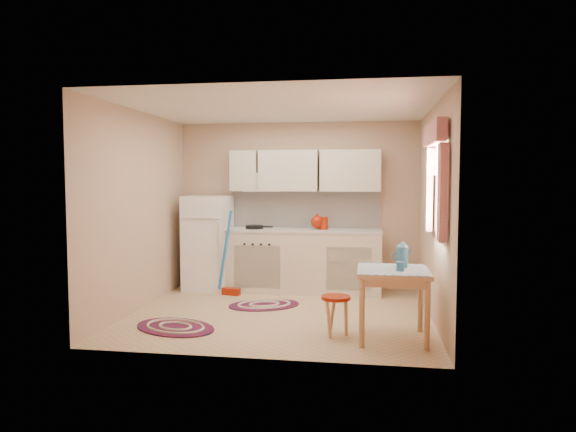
% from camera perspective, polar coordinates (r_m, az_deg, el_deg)
% --- Properties ---
extents(room_shell, '(3.64, 3.60, 2.52)m').
position_cam_1_polar(room_shell, '(6.40, 0.84, 3.67)').
color(room_shell, tan).
rests_on(room_shell, ground).
extents(fridge, '(0.65, 0.60, 1.40)m').
position_cam_1_polar(fridge, '(7.77, -8.88, -2.95)').
color(fridge, white).
rests_on(fridge, ground).
extents(broom, '(0.30, 0.17, 1.20)m').
position_cam_1_polar(broom, '(7.32, -6.37, -4.13)').
color(broom, blue).
rests_on(broom, ground).
extents(base_cabinets, '(2.25, 0.60, 0.88)m').
position_cam_1_polar(base_cabinets, '(7.55, 1.72, -5.09)').
color(base_cabinets, beige).
rests_on(base_cabinets, ground).
extents(countertop, '(2.27, 0.62, 0.04)m').
position_cam_1_polar(countertop, '(7.49, 1.72, -1.61)').
color(countertop, beige).
rests_on(countertop, base_cabinets).
extents(frying_pan, '(0.28, 0.28, 0.05)m').
position_cam_1_polar(frying_pan, '(7.56, -3.75, -1.23)').
color(frying_pan, black).
rests_on(frying_pan, countertop).
extents(red_kettle, '(0.25, 0.24, 0.21)m').
position_cam_1_polar(red_kettle, '(7.46, 3.29, -0.67)').
color(red_kettle, '#971B05').
rests_on(red_kettle, countertop).
extents(red_canister, '(0.14, 0.14, 0.16)m').
position_cam_1_polar(red_canister, '(7.45, 3.98, -0.88)').
color(red_canister, '#971B05').
rests_on(red_canister, countertop).
extents(table, '(0.72, 0.72, 0.72)m').
position_cam_1_polar(table, '(5.43, 11.55, -9.62)').
color(table, tan).
rests_on(table, ground).
extents(stool, '(0.40, 0.40, 0.42)m').
position_cam_1_polar(stool, '(5.51, 5.32, -10.97)').
color(stool, '#971B05').
rests_on(stool, ground).
extents(coffee_pot, '(0.17, 0.15, 0.30)m').
position_cam_1_polar(coffee_pot, '(5.46, 12.58, -4.13)').
color(coffee_pot, '#2C6989').
rests_on(coffee_pot, table).
extents(mug, '(0.09, 0.09, 0.10)m').
position_cam_1_polar(mug, '(5.26, 12.37, -5.53)').
color(mug, '#2C6989').
rests_on(mug, table).
extents(rug_center, '(1.11, 0.95, 0.02)m').
position_cam_1_polar(rug_center, '(6.79, -2.66, -9.85)').
color(rug_center, maroon).
rests_on(rug_center, ground).
extents(rug_left, '(1.16, 0.98, 0.02)m').
position_cam_1_polar(rug_left, '(5.94, -12.42, -11.98)').
color(rug_left, maroon).
rests_on(rug_left, ground).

